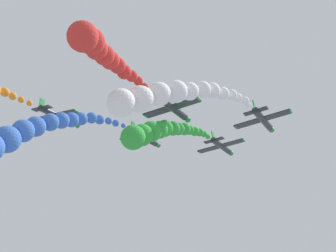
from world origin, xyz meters
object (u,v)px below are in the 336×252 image
airplane_lead (222,146)px  airplane_right_inner (263,120)px  airplane_left_inner (145,138)px  airplane_right_outer (58,116)px  airplane_left_outer (173,108)px

airplane_lead → airplane_right_inner: size_ratio=1.00×
airplane_left_inner → airplane_right_outer: size_ratio=1.00×
airplane_left_inner → airplane_right_outer: bearing=-135.1°
airplane_right_outer → airplane_right_inner: bearing=17.3°
airplane_right_inner → airplane_left_outer: bearing=-137.3°
airplane_right_inner → airplane_right_outer: bearing=-162.7°
airplane_right_inner → airplane_left_inner: bearing=178.3°
airplane_left_inner → airplane_right_inner: (22.82, -0.70, -0.53)m
airplane_left_inner → airplane_right_outer: 16.23m
airplane_lead → airplane_right_outer: bearing=-137.7°
airplane_left_inner → airplane_right_inner: size_ratio=1.00×
airplane_right_inner → airplane_left_outer: size_ratio=1.00×
airplane_right_outer → airplane_left_inner: bearing=44.9°
airplane_lead → airplane_right_outer: 31.49m
airplane_right_inner → airplane_right_outer: 35.92m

